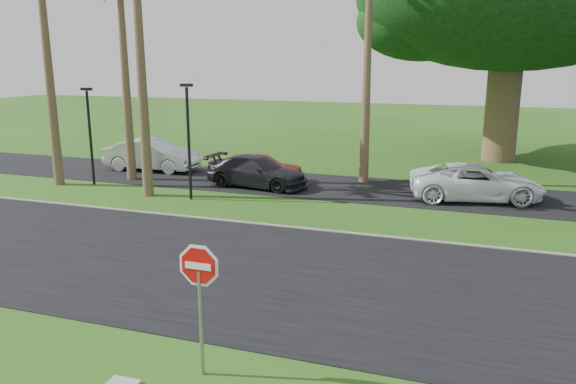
# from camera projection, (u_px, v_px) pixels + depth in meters

# --- Properties ---
(ground) EXTENTS (120.00, 120.00, 0.00)m
(ground) POSITION_uv_depth(u_px,v_px,m) (243.00, 304.00, 13.16)
(ground) COLOR #234A12
(ground) RESTS_ON ground
(road) EXTENTS (120.00, 8.00, 0.02)m
(road) POSITION_uv_depth(u_px,v_px,m) (273.00, 273.00, 15.00)
(road) COLOR black
(road) RESTS_ON ground
(parking_strip) EXTENTS (120.00, 5.00, 0.02)m
(parking_strip) POSITION_uv_depth(u_px,v_px,m) (357.00, 189.00, 24.65)
(parking_strip) COLOR black
(parking_strip) RESTS_ON ground
(curb) EXTENTS (120.00, 0.12, 0.06)m
(curb) POSITION_uv_depth(u_px,v_px,m) (315.00, 230.00, 18.72)
(curb) COLOR gray
(curb) RESTS_ON ground
(stop_sign_near) EXTENTS (1.05, 0.07, 2.62)m
(stop_sign_near) POSITION_uv_depth(u_px,v_px,m) (200.00, 283.00, 9.83)
(stop_sign_near) COLOR gray
(stop_sign_near) RESTS_ON ground
(streetlight_left) EXTENTS (0.45, 0.25, 4.34)m
(streetlight_left) POSITION_uv_depth(u_px,v_px,m) (90.00, 130.00, 24.95)
(streetlight_left) COLOR black
(streetlight_left) RESTS_ON ground
(streetlight_right) EXTENTS (0.45, 0.25, 4.64)m
(streetlight_right) POSITION_uv_depth(u_px,v_px,m) (188.00, 134.00, 22.26)
(streetlight_right) COLOR black
(streetlight_right) RESTS_ON ground
(car_silver) EXTENTS (4.86, 1.86, 1.58)m
(car_silver) POSITION_uv_depth(u_px,v_px,m) (152.00, 155.00, 28.46)
(car_silver) COLOR silver
(car_silver) RESTS_ON ground
(car_red) EXTENTS (4.16, 2.14, 1.35)m
(car_red) POSITION_uv_depth(u_px,v_px,m) (260.00, 168.00, 25.89)
(car_red) COLOR #AB1D0E
(car_red) RESTS_ON ground
(car_dark) EXTENTS (4.84, 2.42, 1.35)m
(car_dark) POSITION_uv_depth(u_px,v_px,m) (257.00, 172.00, 24.91)
(car_dark) COLOR black
(car_dark) RESTS_ON ground
(car_minivan) EXTENTS (5.62, 3.44, 1.45)m
(car_minivan) POSITION_uv_depth(u_px,v_px,m) (476.00, 182.00, 22.58)
(car_minivan) COLOR white
(car_minivan) RESTS_ON ground
(utility_slab) EXTENTS (0.56, 0.37, 0.06)m
(utility_slab) POSITION_uv_depth(u_px,v_px,m) (123.00, 384.00, 9.87)
(utility_slab) COLOR #9E9F97
(utility_slab) RESTS_ON ground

